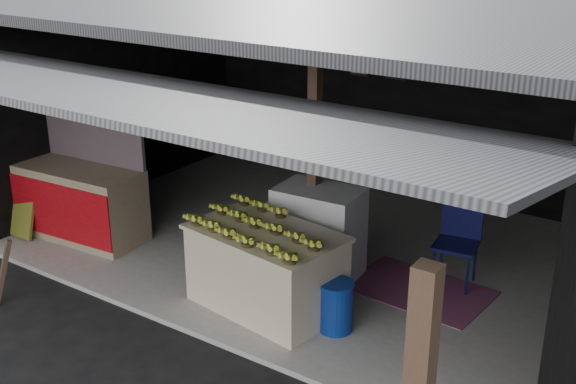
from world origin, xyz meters
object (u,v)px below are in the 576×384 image
Objects in this scene: banana_table at (266,269)px; plastic_chair at (459,234)px; white_crate at (319,232)px; neighbor_stall at (82,199)px; water_barrel at (336,308)px.

plastic_chair is at bearing 57.39° from banana_table.
banana_table is 1.74× the size of plastic_chair.
plastic_chair is at bearing 23.69° from white_crate.
water_barrel is at bearing -6.37° from neighbor_stall.
white_crate is 0.61× the size of neighbor_stall.
banana_table is 1.62× the size of white_crate.
water_barrel is (3.87, -0.13, -0.26)m from neighbor_stall.
neighbor_stall is at bearing -169.42° from white_crate.
white_crate reaches higher than banana_table.
neighbor_stall is (-3.02, 0.14, 0.07)m from banana_table.
white_crate is 1.07× the size of plastic_chair.
neighbor_stall is 3.88m from water_barrel.
banana_table is at bearing -138.55° from plastic_chair.
white_crate is 1.26m from water_barrel.
neighbor_stall is at bearing 178.10° from water_barrel.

